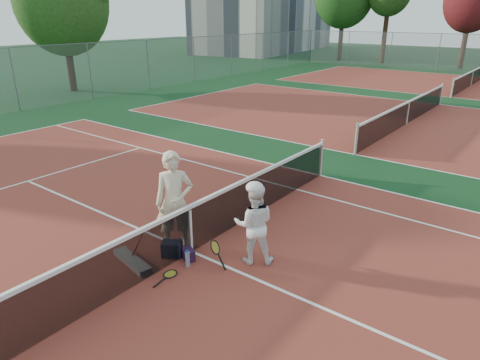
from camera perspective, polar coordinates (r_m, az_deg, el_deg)
name	(u,v)px	position (r m, az deg, el deg)	size (l,w,h in m)	color
ground	(192,252)	(8.73, -6.48, -9.48)	(130.00, 130.00, 0.00)	black
court_main	(192,252)	(8.73, -6.48, -9.46)	(23.77, 10.97, 0.01)	maroon
court_far_a	(406,124)	(20.06, 21.29, 6.98)	(23.77, 10.97, 0.01)	maroon
court_far_b	(471,86)	(33.06, 28.39, 11.01)	(23.77, 10.97, 0.01)	maroon
net_main	(190,229)	(8.48, -6.62, -6.52)	(0.10, 10.98, 1.02)	black
net_far_a	(408,112)	(19.96, 21.48, 8.39)	(0.10, 10.98, 1.02)	black
net_far_b	(472,78)	(33.00, 28.54, 11.86)	(0.10, 10.98, 1.02)	black
fence_left	(55,75)	(24.67, -23.46, 12.67)	(54.50, 0.06, 3.00)	slate
player_a	(175,202)	(8.46, -8.72, -2.89)	(0.74, 0.49, 2.04)	beige
player_b	(254,224)	(8.01, 1.90, -5.92)	(0.76, 0.59, 1.57)	white
racket_red	(140,248)	(8.49, -13.18, -8.76)	(0.29, 0.27, 0.55)	maroon
racket_black_held	(215,255)	(8.06, -3.31, -9.89)	(0.29, 0.27, 0.55)	black
racket_spare	(170,274)	(8.08, -9.29, -12.27)	(0.60, 0.27, 0.03)	black
sports_bag_navy	(172,249)	(8.58, -9.07, -9.04)	(0.38, 0.26, 0.30)	black
sports_bag_purple	(188,255)	(8.42, -6.89, -9.84)	(0.28, 0.19, 0.23)	black
net_cover_canvas	(132,261)	(8.53, -14.21, -10.42)	(1.07, 0.25, 0.11)	slate
water_bottle	(188,259)	(8.20, -7.01, -10.47)	(0.09, 0.09, 0.30)	silver
tree_back_maroon	(472,2)	(43.35, 28.50, 20.16)	(4.40, 4.40, 8.00)	#382314
tree_left_1	(62,1)	(28.81, -22.69, 21.11)	(5.36, 5.36, 8.25)	#382314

